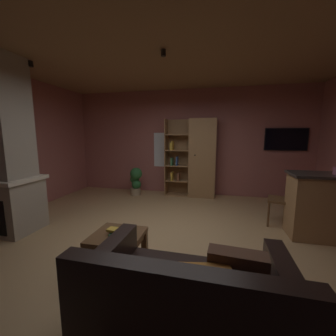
{
  "coord_description": "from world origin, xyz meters",
  "views": [
    {
      "loc": [
        0.78,
        -3.0,
        1.58
      ],
      "look_at": [
        0.0,
        0.4,
        1.05
      ],
      "focal_mm": 22.65,
      "sensor_mm": 36.0,
      "label": 1
    }
  ],
  "objects_px": {
    "stone_fireplace": "(3,156)",
    "dining_chair": "(287,197)",
    "table_book_1": "(115,231)",
    "table_book_2": "(113,230)",
    "bookshelf_cabinet": "(199,159)",
    "wall_mounted_tv": "(286,139)",
    "coffee_table": "(117,241)",
    "potted_floor_plant": "(136,180)",
    "table_book_0": "(115,234)",
    "leather_couch": "(188,307)"
  },
  "relations": [
    {
      "from": "leather_couch",
      "to": "dining_chair",
      "type": "bearing_deg",
      "value": 61.17
    },
    {
      "from": "dining_chair",
      "to": "wall_mounted_tv",
      "type": "bearing_deg",
      "value": 76.72
    },
    {
      "from": "table_book_0",
      "to": "wall_mounted_tv",
      "type": "relative_size",
      "value": 0.12
    },
    {
      "from": "leather_couch",
      "to": "table_book_2",
      "type": "xyz_separation_m",
      "value": [
        -1.02,
        0.77,
        0.17
      ]
    },
    {
      "from": "coffee_table",
      "to": "bookshelf_cabinet",
      "type": "bearing_deg",
      "value": 78.11
    },
    {
      "from": "coffee_table",
      "to": "stone_fireplace",
      "type": "bearing_deg",
      "value": 167.05
    },
    {
      "from": "bookshelf_cabinet",
      "to": "dining_chair",
      "type": "bearing_deg",
      "value": -42.63
    },
    {
      "from": "coffee_table",
      "to": "dining_chair",
      "type": "xyz_separation_m",
      "value": [
        2.35,
        1.75,
        0.21
      ]
    },
    {
      "from": "stone_fireplace",
      "to": "leather_couch",
      "type": "bearing_deg",
      "value": -21.95
    },
    {
      "from": "dining_chair",
      "to": "wall_mounted_tv",
      "type": "xyz_separation_m",
      "value": [
        0.41,
        1.74,
        0.97
      ]
    },
    {
      "from": "table_book_0",
      "to": "wall_mounted_tv",
      "type": "height_order",
      "value": "wall_mounted_tv"
    },
    {
      "from": "table_book_2",
      "to": "wall_mounted_tv",
      "type": "xyz_separation_m",
      "value": [
        2.82,
        3.5,
        1.03
      ]
    },
    {
      "from": "stone_fireplace",
      "to": "dining_chair",
      "type": "distance_m",
      "value": 4.8
    },
    {
      "from": "dining_chair",
      "to": "wall_mounted_tv",
      "type": "height_order",
      "value": "wall_mounted_tv"
    },
    {
      "from": "bookshelf_cabinet",
      "to": "coffee_table",
      "type": "distance_m",
      "value": 3.42
    },
    {
      "from": "stone_fireplace",
      "to": "leather_couch",
      "type": "relative_size",
      "value": 1.82
    },
    {
      "from": "coffee_table",
      "to": "dining_chair",
      "type": "distance_m",
      "value": 2.94
    },
    {
      "from": "table_book_2",
      "to": "potted_floor_plant",
      "type": "height_order",
      "value": "potted_floor_plant"
    },
    {
      "from": "table_book_1",
      "to": "table_book_2",
      "type": "xyz_separation_m",
      "value": [
        -0.02,
        -0.03,
        0.02
      ]
    },
    {
      "from": "table_book_2",
      "to": "coffee_table",
      "type": "bearing_deg",
      "value": 8.93
    },
    {
      "from": "leather_couch",
      "to": "coffee_table",
      "type": "xyz_separation_m",
      "value": [
        -0.97,
        0.77,
        0.02
      ]
    },
    {
      "from": "dining_chair",
      "to": "wall_mounted_tv",
      "type": "distance_m",
      "value": 2.03
    },
    {
      "from": "table_book_2",
      "to": "dining_chair",
      "type": "distance_m",
      "value": 2.98
    },
    {
      "from": "table_book_2",
      "to": "wall_mounted_tv",
      "type": "distance_m",
      "value": 4.61
    },
    {
      "from": "coffee_table",
      "to": "potted_floor_plant",
      "type": "xyz_separation_m",
      "value": [
        -0.95,
        3.0,
        0.08
      ]
    },
    {
      "from": "bookshelf_cabinet",
      "to": "potted_floor_plant",
      "type": "relative_size",
      "value": 2.68
    },
    {
      "from": "dining_chair",
      "to": "bookshelf_cabinet",
      "type": "bearing_deg",
      "value": 137.37
    },
    {
      "from": "table_book_1",
      "to": "wall_mounted_tv",
      "type": "relative_size",
      "value": 0.13
    },
    {
      "from": "stone_fireplace",
      "to": "coffee_table",
      "type": "xyz_separation_m",
      "value": [
        2.22,
        -0.51,
        -0.94
      ]
    },
    {
      "from": "coffee_table",
      "to": "table_book_1",
      "type": "bearing_deg",
      "value": 151.86
    },
    {
      "from": "wall_mounted_tv",
      "to": "table_book_0",
      "type": "bearing_deg",
      "value": -128.27
    },
    {
      "from": "table_book_2",
      "to": "wall_mounted_tv",
      "type": "height_order",
      "value": "wall_mounted_tv"
    },
    {
      "from": "stone_fireplace",
      "to": "wall_mounted_tv",
      "type": "xyz_separation_m",
      "value": [
        4.99,
        2.98,
        0.23
      ]
    },
    {
      "from": "wall_mounted_tv",
      "to": "table_book_2",
      "type": "bearing_deg",
      "value": -128.86
    },
    {
      "from": "dining_chair",
      "to": "potted_floor_plant",
      "type": "height_order",
      "value": "dining_chair"
    },
    {
      "from": "table_book_0",
      "to": "stone_fireplace",
      "type": "bearing_deg",
      "value": 166.1
    },
    {
      "from": "stone_fireplace",
      "to": "potted_floor_plant",
      "type": "bearing_deg",
      "value": 62.89
    },
    {
      "from": "leather_couch",
      "to": "coffee_table",
      "type": "bearing_deg",
      "value": 141.32
    },
    {
      "from": "leather_couch",
      "to": "wall_mounted_tv",
      "type": "bearing_deg",
      "value": 67.12
    },
    {
      "from": "leather_couch",
      "to": "table_book_2",
      "type": "height_order",
      "value": "leather_couch"
    },
    {
      "from": "table_book_1",
      "to": "dining_chair",
      "type": "relative_size",
      "value": 0.14
    },
    {
      "from": "leather_couch",
      "to": "table_book_2",
      "type": "distance_m",
      "value": 1.29
    },
    {
      "from": "table_book_1",
      "to": "coffee_table",
      "type": "bearing_deg",
      "value": -28.14
    },
    {
      "from": "table_book_2",
      "to": "dining_chair",
      "type": "height_order",
      "value": "dining_chair"
    },
    {
      "from": "table_book_0",
      "to": "dining_chair",
      "type": "distance_m",
      "value": 2.97
    },
    {
      "from": "table_book_2",
      "to": "bookshelf_cabinet",
      "type": "bearing_deg",
      "value": 77.28
    },
    {
      "from": "bookshelf_cabinet",
      "to": "wall_mounted_tv",
      "type": "bearing_deg",
      "value": 5.8
    },
    {
      "from": "potted_floor_plant",
      "to": "wall_mounted_tv",
      "type": "relative_size",
      "value": 0.78
    },
    {
      "from": "table_book_0",
      "to": "table_book_1",
      "type": "xyz_separation_m",
      "value": [
        -0.02,
        0.05,
        0.02
      ]
    },
    {
      "from": "coffee_table",
      "to": "wall_mounted_tv",
      "type": "height_order",
      "value": "wall_mounted_tv"
    }
  ]
}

